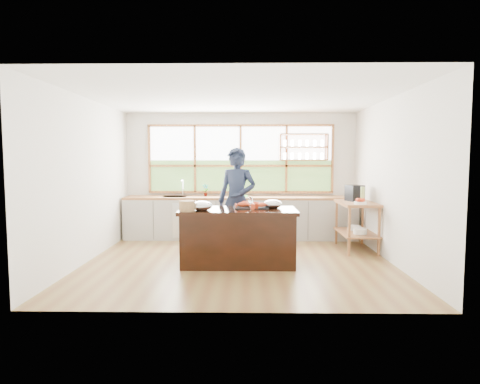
{
  "coord_description": "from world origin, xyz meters",
  "views": [
    {
      "loc": [
        0.14,
        -6.56,
        1.69
      ],
      "look_at": [
        0.02,
        0.15,
        1.14
      ],
      "focal_mm": 30.0,
      "sensor_mm": 36.0,
      "label": 1
    }
  ],
  "objects_px": {
    "espresso_machine": "(355,193)",
    "wicker_basket": "(187,206)",
    "island": "(238,236)",
    "cook": "(237,201)"
  },
  "relations": [
    {
      "from": "espresso_machine",
      "to": "cook",
      "type": "bearing_deg",
      "value": 175.2
    },
    {
      "from": "island",
      "to": "espresso_machine",
      "type": "relative_size",
      "value": 6.08
    },
    {
      "from": "island",
      "to": "wicker_basket",
      "type": "relative_size",
      "value": 7.47
    },
    {
      "from": "wicker_basket",
      "to": "island",
      "type": "bearing_deg",
      "value": 18.24
    },
    {
      "from": "island",
      "to": "espresso_machine",
      "type": "height_order",
      "value": "espresso_machine"
    },
    {
      "from": "cook",
      "to": "wicker_basket",
      "type": "relative_size",
      "value": 7.68
    },
    {
      "from": "island",
      "to": "cook",
      "type": "distance_m",
      "value": 0.87
    },
    {
      "from": "cook",
      "to": "wicker_basket",
      "type": "distance_m",
      "value": 1.22
    },
    {
      "from": "espresso_machine",
      "to": "wicker_basket",
      "type": "xyz_separation_m",
      "value": [
        -2.97,
        -1.53,
        -0.07
      ]
    },
    {
      "from": "island",
      "to": "espresso_machine",
      "type": "xyz_separation_m",
      "value": [
        2.19,
        1.27,
        0.6
      ]
    }
  ]
}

